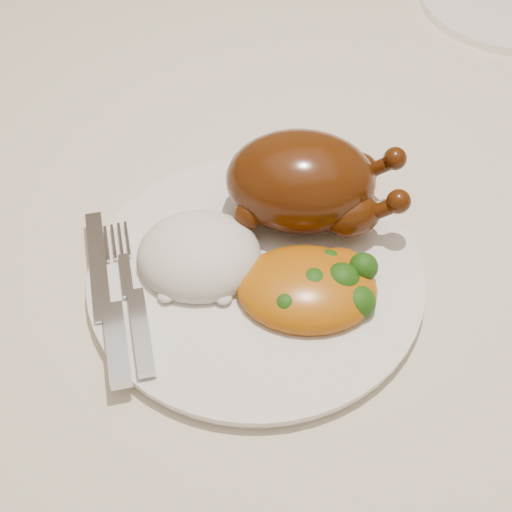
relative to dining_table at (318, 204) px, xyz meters
name	(u,v)px	position (x,y,z in m)	size (l,w,h in m)	color
floor	(295,455)	(0.00, 0.00, -0.67)	(4.00, 4.00, 0.00)	brown
dining_table	(318,204)	(0.00, 0.00, 0.00)	(1.60, 0.90, 0.76)	brown
tablecloth	(323,156)	(0.00, 0.00, 0.07)	(1.73, 1.03, 0.18)	beige
dinner_plate	(256,276)	(-0.13, -0.16, 0.11)	(0.29, 0.29, 0.01)	white
roast_chicken	(305,182)	(-0.07, -0.11, 0.16)	(0.18, 0.14, 0.09)	#4C2208
rice_mound	(199,256)	(-0.17, -0.14, 0.13)	(0.13, 0.13, 0.06)	white
mac_and_cheese	(314,287)	(-0.09, -0.20, 0.12)	(0.14, 0.13, 0.04)	#BE720C
cutlery	(122,312)	(-0.25, -0.18, 0.12)	(0.04, 0.19, 0.01)	silver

